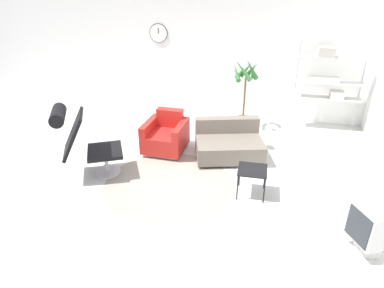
# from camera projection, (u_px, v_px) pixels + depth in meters

# --- Properties ---
(ground_plane) EXTENTS (12.00, 12.00, 0.00)m
(ground_plane) POSITION_uv_depth(u_px,v_px,m) (176.00, 175.00, 5.73)
(ground_plane) COLOR silver
(wall_back) EXTENTS (12.00, 0.09, 2.80)m
(wall_back) POSITION_uv_depth(u_px,v_px,m) (207.00, 55.00, 7.64)
(wall_back) COLOR white
(wall_back) RESTS_ON ground_plane
(round_rug) EXTENTS (2.06, 2.06, 0.01)m
(round_rug) POSITION_uv_depth(u_px,v_px,m) (169.00, 184.00, 5.49)
(round_rug) COLOR gray
(round_rug) RESTS_ON ground_plane
(lounge_chair) EXTENTS (1.16, 0.97, 1.21)m
(lounge_chair) POSITION_uv_depth(u_px,v_px,m) (80.00, 135.00, 5.40)
(lounge_chair) COLOR #BCBCC1
(lounge_chair) RESTS_ON ground_plane
(armchair_red) EXTENTS (0.78, 0.82, 0.73)m
(armchair_red) POSITION_uv_depth(u_px,v_px,m) (166.00, 137.00, 6.43)
(armchair_red) COLOR silver
(armchair_red) RESTS_ON ground_plane
(couch_low) EXTENTS (1.36, 1.14, 0.64)m
(couch_low) POSITION_uv_depth(u_px,v_px,m) (229.00, 144.00, 6.23)
(couch_low) COLOR black
(couch_low) RESTS_ON ground_plane
(side_table) EXTENTS (0.43, 0.43, 0.43)m
(side_table) POSITION_uv_depth(u_px,v_px,m) (252.00, 172.00, 5.07)
(side_table) COLOR black
(side_table) RESTS_ON ground_plane
(crt_television) EXTENTS (0.58, 0.57, 0.64)m
(crt_television) POSITION_uv_depth(u_px,v_px,m) (373.00, 227.00, 4.01)
(crt_television) COLOR #B7B7B7
(crt_television) RESTS_ON ground_plane
(potted_plant) EXTENTS (0.59, 0.57, 1.54)m
(potted_plant) POSITION_uv_depth(u_px,v_px,m) (245.00, 91.00, 7.16)
(potted_plant) COLOR brown
(potted_plant) RESTS_ON ground_plane
(shelf_unit) EXTENTS (1.36, 0.28, 1.83)m
(shelf_unit) POSITION_uv_depth(u_px,v_px,m) (329.00, 77.00, 6.99)
(shelf_unit) COLOR #BCBCC1
(shelf_unit) RESTS_ON ground_plane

